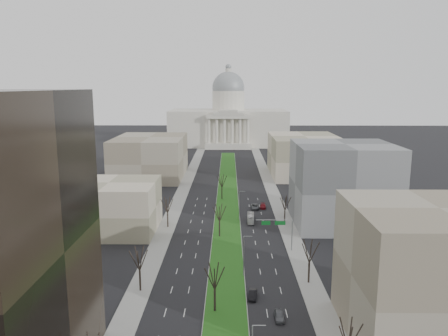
# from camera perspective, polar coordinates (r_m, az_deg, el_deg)

# --- Properties ---
(ground) EXTENTS (600.00, 600.00, 0.00)m
(ground) POSITION_cam_1_polar(r_m,az_deg,el_deg) (158.50, 0.45, -4.11)
(ground) COLOR black
(ground) RESTS_ON ground
(median) EXTENTS (8.00, 222.03, 0.20)m
(median) POSITION_cam_1_polar(r_m,az_deg,el_deg) (157.50, 0.45, -4.17)
(median) COLOR #999993
(median) RESTS_ON ground
(sidewalk_left) EXTENTS (5.00, 330.00, 0.15)m
(sidewalk_left) POSITION_cam_1_polar(r_m,az_deg,el_deg) (135.66, -7.05, -6.72)
(sidewalk_left) COLOR gray
(sidewalk_left) RESTS_ON ground
(sidewalk_right) EXTENTS (5.00, 330.00, 0.15)m
(sidewalk_right) POSITION_cam_1_polar(r_m,az_deg,el_deg) (135.53, 7.88, -6.76)
(sidewalk_right) COLOR gray
(sidewalk_right) RESTS_ON ground
(capitol) EXTENTS (80.00, 46.00, 55.00)m
(capitol) POSITION_cam_1_polar(r_m,az_deg,el_deg) (303.79, 0.56, 6.13)
(capitol) COLOR beige
(capitol) RESTS_ON ground
(building_beige_left) EXTENTS (26.00, 22.00, 14.00)m
(building_beige_left) POSITION_cam_1_polar(r_m,az_deg,el_deg) (127.38, -14.68, -4.91)
(building_beige_left) COLOR gray
(building_beige_left) RESTS_ON ground
(building_tan_right) EXTENTS (26.00, 24.00, 22.00)m
(building_tan_right) POSITION_cam_1_polar(r_m,az_deg,el_deg) (78.63, 25.65, -12.46)
(building_tan_right) COLOR gray
(building_tan_right) RESTS_ON ground
(building_grey_right) EXTENTS (28.00, 26.00, 24.00)m
(building_grey_right) POSITION_cam_1_polar(r_m,az_deg,el_deg) (132.73, 15.26, -2.09)
(building_grey_right) COLOR slate
(building_grey_right) RESTS_ON ground
(building_far_left) EXTENTS (30.00, 40.00, 18.00)m
(building_far_left) POSITION_cam_1_polar(r_m,az_deg,el_deg) (198.98, -9.64, 1.44)
(building_far_left) COLOR gray
(building_far_left) RESTS_ON ground
(building_far_right) EXTENTS (30.00, 40.00, 18.00)m
(building_far_right) POSITION_cam_1_polar(r_m,az_deg,el_deg) (203.67, 10.40, 1.62)
(building_far_right) COLOR gray
(building_far_right) RESTS_ON ground
(tree_left_mid) EXTENTS (5.40, 5.40, 9.72)m
(tree_left_mid) POSITION_cam_1_polar(r_m,az_deg,el_deg) (89.65, -11.01, -11.46)
(tree_left_mid) COLOR black
(tree_left_mid) RESTS_ON ground
(tree_left_far) EXTENTS (5.28, 5.28, 9.50)m
(tree_left_far) POSITION_cam_1_polar(r_m,az_deg,el_deg) (127.07, -7.41, -4.76)
(tree_left_far) COLOR black
(tree_left_far) RESTS_ON ground
(tree_right_near) EXTENTS (5.16, 5.16, 9.29)m
(tree_right_near) POSITION_cam_1_polar(r_m,az_deg,el_deg) (66.89, 16.00, -20.13)
(tree_right_near) COLOR black
(tree_right_near) RESTS_ON ground
(tree_right_mid) EXTENTS (5.52, 5.52, 9.94)m
(tree_right_mid) POSITION_cam_1_polar(r_m,az_deg,el_deg) (93.04, 11.13, -10.52)
(tree_right_mid) COLOR black
(tree_right_mid) RESTS_ON ground
(tree_right_far) EXTENTS (5.04, 5.04, 9.07)m
(tree_right_far) POSITION_cam_1_polar(r_m,az_deg,el_deg) (130.83, 7.98, -4.46)
(tree_right_far) COLOR black
(tree_right_far) RESTS_ON ground
(tree_median_a) EXTENTS (5.40, 5.40, 9.72)m
(tree_median_a) POSITION_cam_1_polar(r_m,az_deg,el_deg) (80.58, -1.23, -13.88)
(tree_median_a) COLOR black
(tree_median_a) RESTS_ON ground
(tree_median_b) EXTENTS (5.40, 5.40, 9.72)m
(tree_median_b) POSITION_cam_1_polar(r_m,az_deg,el_deg) (118.12, -0.59, -5.78)
(tree_median_b) COLOR black
(tree_median_b) RESTS_ON ground
(tree_median_c) EXTENTS (5.40, 5.40, 9.72)m
(tree_median_c) POSITION_cam_1_polar(r_m,az_deg,el_deg) (156.88, -0.28, -1.63)
(tree_median_c) COLOR black
(tree_median_c) RESTS_ON ground
(streetlamp_median_b) EXTENTS (1.90, 0.20, 9.16)m
(streetlamp_median_b) POSITION_cam_1_polar(r_m,az_deg,el_deg) (95.24, 2.61, -11.33)
(streetlamp_median_b) COLOR gray
(streetlamp_median_b) RESTS_ON ground
(streetlamp_median_c) EXTENTS (1.90, 0.20, 9.16)m
(streetlamp_median_c) POSITION_cam_1_polar(r_m,az_deg,el_deg) (133.15, 2.04, -4.86)
(streetlamp_median_c) COLOR gray
(streetlamp_median_c) RESTS_ON ground
(mast_arm_signs) EXTENTS (9.12, 0.24, 8.09)m
(mast_arm_signs) POSITION_cam_1_polar(r_m,az_deg,el_deg) (109.61, 7.49, -7.69)
(mast_arm_signs) COLOR gray
(mast_arm_signs) RESTS_ON ground
(car_grey_near) EXTENTS (1.67, 4.13, 1.41)m
(car_grey_near) POSITION_cam_1_polar(r_m,az_deg,el_deg) (81.61, 7.23, -18.59)
(car_grey_near) COLOR #56595F
(car_grey_near) RESTS_ON ground
(car_black) EXTENTS (2.01, 4.51, 1.44)m
(car_black) POSITION_cam_1_polar(r_m,az_deg,el_deg) (88.22, 3.78, -16.14)
(car_black) COLOR black
(car_black) RESTS_ON ground
(car_red) EXTENTS (2.24, 4.82, 1.36)m
(car_red) POSITION_cam_1_polar(r_m,az_deg,el_deg) (147.67, 5.12, -4.99)
(car_red) COLOR maroon
(car_red) RESTS_ON ground
(car_grey_far) EXTENTS (2.56, 5.42, 1.50)m
(car_grey_far) POSITION_cam_1_polar(r_m,az_deg,el_deg) (146.66, 4.07, -5.06)
(car_grey_far) COLOR #505358
(car_grey_far) RESTS_ON ground
(box_van) EXTENTS (2.24, 8.31, 2.30)m
(box_van) POSITION_cam_1_polar(r_m,az_deg,el_deg) (133.05, 3.50, -6.53)
(box_van) COLOR white
(box_van) RESTS_ON ground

